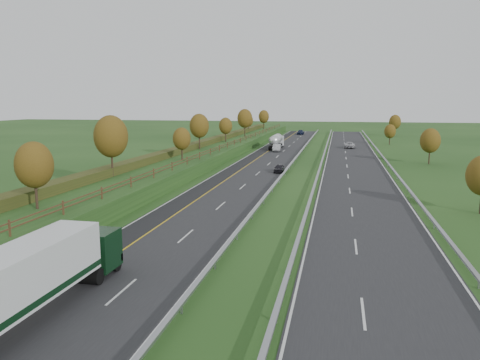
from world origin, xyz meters
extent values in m
plane|color=#1E4017|center=(8.00, 55.00, 0.00)|extent=(400.00, 400.00, 0.00)
cube|color=#242427|center=(0.00, 60.00, 0.02)|extent=(10.50, 200.00, 0.04)
cube|color=#242427|center=(16.50, 60.00, 0.02)|extent=(10.50, 200.00, 0.04)
cube|color=black|center=(-3.75, 60.00, 0.02)|extent=(3.00, 200.00, 0.04)
cube|color=silver|center=(-5.05, 60.00, 0.05)|extent=(0.15, 200.00, 0.01)
cube|color=gold|center=(-2.25, 60.00, 0.05)|extent=(0.15, 200.00, 0.01)
cube|color=silver|center=(5.05, 60.00, 0.05)|extent=(0.15, 200.00, 0.01)
cube|color=silver|center=(11.45, 60.00, 0.05)|extent=(0.15, 200.00, 0.01)
cube|color=silver|center=(21.55, 60.00, 0.05)|extent=(0.15, 200.00, 0.01)
cube|color=silver|center=(1.25, -1.00, 0.05)|extent=(0.15, 4.00, 0.01)
cube|color=silver|center=(15.25, -1.00, 0.05)|extent=(0.15, 4.00, 0.01)
cube|color=silver|center=(1.25, 11.00, 0.05)|extent=(0.15, 4.00, 0.01)
cube|color=silver|center=(15.25, 11.00, 0.05)|extent=(0.15, 4.00, 0.01)
cube|color=silver|center=(1.25, 23.00, 0.05)|extent=(0.15, 4.00, 0.01)
cube|color=silver|center=(15.25, 23.00, 0.05)|extent=(0.15, 4.00, 0.01)
cube|color=silver|center=(1.25, 35.00, 0.05)|extent=(0.15, 4.00, 0.01)
cube|color=silver|center=(15.25, 35.00, 0.05)|extent=(0.15, 4.00, 0.01)
cube|color=silver|center=(1.25, 47.00, 0.05)|extent=(0.15, 4.00, 0.01)
cube|color=silver|center=(15.25, 47.00, 0.05)|extent=(0.15, 4.00, 0.01)
cube|color=silver|center=(1.25, 59.00, 0.05)|extent=(0.15, 4.00, 0.01)
cube|color=silver|center=(15.25, 59.00, 0.05)|extent=(0.15, 4.00, 0.01)
cube|color=silver|center=(1.25, 71.00, 0.05)|extent=(0.15, 4.00, 0.01)
cube|color=silver|center=(15.25, 71.00, 0.05)|extent=(0.15, 4.00, 0.01)
cube|color=silver|center=(1.25, 83.00, 0.05)|extent=(0.15, 4.00, 0.01)
cube|color=silver|center=(15.25, 83.00, 0.05)|extent=(0.15, 4.00, 0.01)
cube|color=silver|center=(1.25, 95.00, 0.05)|extent=(0.15, 4.00, 0.01)
cube|color=silver|center=(15.25, 95.00, 0.05)|extent=(0.15, 4.00, 0.01)
cube|color=silver|center=(1.25, 107.00, 0.05)|extent=(0.15, 4.00, 0.01)
cube|color=silver|center=(15.25, 107.00, 0.05)|extent=(0.15, 4.00, 0.01)
cube|color=silver|center=(1.25, 119.00, 0.05)|extent=(0.15, 4.00, 0.01)
cube|color=silver|center=(15.25, 119.00, 0.05)|extent=(0.15, 4.00, 0.01)
cube|color=silver|center=(1.25, 131.00, 0.05)|extent=(0.15, 4.00, 0.01)
cube|color=silver|center=(15.25, 131.00, 0.05)|extent=(0.15, 4.00, 0.01)
cube|color=silver|center=(1.25, 143.00, 0.05)|extent=(0.15, 4.00, 0.01)
cube|color=silver|center=(15.25, 143.00, 0.05)|extent=(0.15, 4.00, 0.01)
cube|color=silver|center=(1.25, 155.00, 0.05)|extent=(0.15, 4.00, 0.01)
cube|color=silver|center=(15.25, 155.00, 0.05)|extent=(0.15, 4.00, 0.01)
cube|color=#1E4017|center=(-13.00, 60.00, 1.00)|extent=(12.00, 200.00, 2.00)
cube|color=#2F3917|center=(-15.00, 60.00, 2.55)|extent=(2.20, 180.00, 1.10)
cube|color=#422B19|center=(-8.50, 60.00, 2.55)|extent=(0.08, 184.00, 0.10)
cube|color=#422B19|center=(-8.50, 60.00, 2.95)|extent=(0.08, 184.00, 0.10)
cube|color=#422B19|center=(-8.50, 2.00, 2.60)|extent=(0.12, 0.12, 1.20)
cube|color=#422B19|center=(-8.50, 8.50, 2.60)|extent=(0.12, 0.12, 1.20)
cube|color=#422B19|center=(-8.50, 15.00, 2.60)|extent=(0.12, 0.12, 1.20)
cube|color=#422B19|center=(-8.50, 21.50, 2.60)|extent=(0.12, 0.12, 1.20)
cube|color=#422B19|center=(-8.50, 28.00, 2.60)|extent=(0.12, 0.12, 1.20)
cube|color=#422B19|center=(-8.50, 34.50, 2.60)|extent=(0.12, 0.12, 1.20)
cube|color=#422B19|center=(-8.50, 41.00, 2.60)|extent=(0.12, 0.12, 1.20)
cube|color=#422B19|center=(-8.50, 47.50, 2.60)|extent=(0.12, 0.12, 1.20)
cube|color=#422B19|center=(-8.50, 54.00, 2.60)|extent=(0.12, 0.12, 1.20)
cube|color=#422B19|center=(-8.50, 60.50, 2.60)|extent=(0.12, 0.12, 1.20)
cube|color=#422B19|center=(-8.50, 67.00, 2.60)|extent=(0.12, 0.12, 1.20)
cube|color=#422B19|center=(-8.50, 73.50, 2.60)|extent=(0.12, 0.12, 1.20)
cube|color=#422B19|center=(-8.50, 80.00, 2.60)|extent=(0.12, 0.12, 1.20)
cube|color=#422B19|center=(-8.50, 86.50, 2.60)|extent=(0.12, 0.12, 1.20)
cube|color=#422B19|center=(-8.50, 93.00, 2.60)|extent=(0.12, 0.12, 1.20)
cube|color=#422B19|center=(-8.50, 99.50, 2.60)|extent=(0.12, 0.12, 1.20)
cube|color=#422B19|center=(-8.50, 106.00, 2.60)|extent=(0.12, 0.12, 1.20)
cube|color=#422B19|center=(-8.50, 112.50, 2.60)|extent=(0.12, 0.12, 1.20)
cube|color=#422B19|center=(-8.50, 119.00, 2.60)|extent=(0.12, 0.12, 1.20)
cube|color=#422B19|center=(-8.50, 125.50, 2.60)|extent=(0.12, 0.12, 1.20)
cube|color=#422B19|center=(-8.50, 132.00, 2.60)|extent=(0.12, 0.12, 1.20)
cube|color=#422B19|center=(-8.50, 138.50, 2.60)|extent=(0.12, 0.12, 1.20)
cube|color=#422B19|center=(-8.50, 145.00, 2.60)|extent=(0.12, 0.12, 1.20)
cube|color=#422B19|center=(-8.50, 151.50, 2.60)|extent=(0.12, 0.12, 1.20)
cube|color=gray|center=(5.70, 60.00, 0.62)|extent=(0.32, 200.00, 0.18)
cube|color=gray|center=(5.70, -3.00, 0.28)|extent=(0.10, 0.14, 0.56)
cube|color=gray|center=(5.70, 4.00, 0.28)|extent=(0.10, 0.14, 0.56)
cube|color=gray|center=(5.70, 11.00, 0.28)|extent=(0.10, 0.14, 0.56)
cube|color=gray|center=(5.70, 18.00, 0.28)|extent=(0.10, 0.14, 0.56)
cube|color=gray|center=(5.70, 25.00, 0.28)|extent=(0.10, 0.14, 0.56)
cube|color=gray|center=(5.70, 32.00, 0.28)|extent=(0.10, 0.14, 0.56)
cube|color=gray|center=(5.70, 39.00, 0.28)|extent=(0.10, 0.14, 0.56)
cube|color=gray|center=(5.70, 46.00, 0.28)|extent=(0.10, 0.14, 0.56)
cube|color=gray|center=(5.70, 53.00, 0.28)|extent=(0.10, 0.14, 0.56)
cube|color=gray|center=(5.70, 60.00, 0.28)|extent=(0.10, 0.14, 0.56)
cube|color=gray|center=(5.70, 67.00, 0.28)|extent=(0.10, 0.14, 0.56)
cube|color=gray|center=(5.70, 74.00, 0.28)|extent=(0.10, 0.14, 0.56)
cube|color=gray|center=(5.70, 81.00, 0.28)|extent=(0.10, 0.14, 0.56)
cube|color=gray|center=(5.70, 88.00, 0.28)|extent=(0.10, 0.14, 0.56)
cube|color=gray|center=(5.70, 95.00, 0.28)|extent=(0.10, 0.14, 0.56)
cube|color=gray|center=(5.70, 102.00, 0.28)|extent=(0.10, 0.14, 0.56)
cube|color=gray|center=(5.70, 109.00, 0.28)|extent=(0.10, 0.14, 0.56)
cube|color=gray|center=(5.70, 116.00, 0.28)|extent=(0.10, 0.14, 0.56)
cube|color=gray|center=(5.70, 123.00, 0.28)|extent=(0.10, 0.14, 0.56)
cube|color=gray|center=(5.70, 130.00, 0.28)|extent=(0.10, 0.14, 0.56)
cube|color=gray|center=(5.70, 137.00, 0.28)|extent=(0.10, 0.14, 0.56)
cube|color=gray|center=(5.70, 144.00, 0.28)|extent=(0.10, 0.14, 0.56)
cube|color=gray|center=(5.70, 151.00, 0.28)|extent=(0.10, 0.14, 0.56)
cube|color=gray|center=(5.70, 158.00, 0.28)|extent=(0.10, 0.14, 0.56)
cube|color=gray|center=(10.80, 60.00, 0.62)|extent=(0.32, 200.00, 0.18)
cube|color=gray|center=(10.80, -3.00, 0.28)|extent=(0.10, 0.14, 0.56)
cube|color=gray|center=(10.80, 4.00, 0.28)|extent=(0.10, 0.14, 0.56)
cube|color=gray|center=(10.80, 11.00, 0.28)|extent=(0.10, 0.14, 0.56)
cube|color=gray|center=(10.80, 18.00, 0.28)|extent=(0.10, 0.14, 0.56)
cube|color=gray|center=(10.80, 25.00, 0.28)|extent=(0.10, 0.14, 0.56)
cube|color=gray|center=(10.80, 32.00, 0.28)|extent=(0.10, 0.14, 0.56)
cube|color=gray|center=(10.80, 39.00, 0.28)|extent=(0.10, 0.14, 0.56)
cube|color=gray|center=(10.80, 46.00, 0.28)|extent=(0.10, 0.14, 0.56)
cube|color=gray|center=(10.80, 53.00, 0.28)|extent=(0.10, 0.14, 0.56)
cube|color=gray|center=(10.80, 60.00, 0.28)|extent=(0.10, 0.14, 0.56)
cube|color=gray|center=(10.80, 67.00, 0.28)|extent=(0.10, 0.14, 0.56)
cube|color=gray|center=(10.80, 74.00, 0.28)|extent=(0.10, 0.14, 0.56)
cube|color=gray|center=(10.80, 81.00, 0.28)|extent=(0.10, 0.14, 0.56)
cube|color=gray|center=(10.80, 88.00, 0.28)|extent=(0.10, 0.14, 0.56)
cube|color=gray|center=(10.80, 95.00, 0.28)|extent=(0.10, 0.14, 0.56)
cube|color=gray|center=(10.80, 102.00, 0.28)|extent=(0.10, 0.14, 0.56)
cube|color=gray|center=(10.80, 109.00, 0.28)|extent=(0.10, 0.14, 0.56)
cube|color=gray|center=(10.80, 116.00, 0.28)|extent=(0.10, 0.14, 0.56)
cube|color=gray|center=(10.80, 123.00, 0.28)|extent=(0.10, 0.14, 0.56)
cube|color=gray|center=(10.80, 130.00, 0.28)|extent=(0.10, 0.14, 0.56)
cube|color=gray|center=(10.80, 137.00, 0.28)|extent=(0.10, 0.14, 0.56)
cube|color=gray|center=(10.80, 144.00, 0.28)|extent=(0.10, 0.14, 0.56)
cube|color=gray|center=(10.80, 151.00, 0.28)|extent=(0.10, 0.14, 0.56)
cube|color=gray|center=(10.80, 158.00, 0.28)|extent=(0.10, 0.14, 0.56)
cube|color=gray|center=(22.30, 60.00, 0.62)|extent=(0.32, 200.00, 0.18)
cube|color=gray|center=(22.30, 4.00, 0.28)|extent=(0.10, 0.14, 0.56)
cube|color=gray|center=(22.30, 18.00, 0.28)|extent=(0.10, 0.14, 0.56)
cube|color=gray|center=(22.30, 32.00, 0.28)|extent=(0.10, 0.14, 0.56)
cube|color=gray|center=(22.30, 46.00, 0.28)|extent=(0.10, 0.14, 0.56)
cube|color=gray|center=(22.30, 60.00, 0.28)|extent=(0.10, 0.14, 0.56)
cube|color=gray|center=(22.30, 74.00, 0.28)|extent=(0.10, 0.14, 0.56)
cube|color=gray|center=(22.30, 88.00, 0.28)|extent=(0.10, 0.14, 0.56)
cube|color=gray|center=(22.30, 102.00, 0.28)|extent=(0.10, 0.14, 0.56)
cube|color=gray|center=(22.30, 116.00, 0.28)|extent=(0.10, 0.14, 0.56)
cube|color=gray|center=(22.30, 130.00, 0.28)|extent=(0.10, 0.14, 0.56)
cube|color=gray|center=(22.30, 144.00, 0.28)|extent=(0.10, 0.14, 0.56)
cube|color=gray|center=(22.30, 158.00, 0.28)|extent=(0.10, 0.14, 0.56)
cylinder|color=#2D2116|center=(-12.00, 10.00, 3.21)|extent=(0.24, 0.24, 2.43)
ellipsoid|color=#4D3711|center=(-12.00, 10.00, 5.89)|extent=(3.24, 3.24, 4.05)
cylinder|color=#2D2116|center=(-14.00, 28.00, 3.58)|extent=(0.24, 0.24, 3.15)
ellipsoid|color=#4D3711|center=(-14.00, 28.00, 7.04)|extent=(4.20, 4.20, 5.25)
cylinder|color=#2D2116|center=(-11.00, 46.00, 3.08)|extent=(0.24, 0.24, 2.16)
ellipsoid|color=#4D3711|center=(-11.00, 46.00, 5.46)|extent=(2.88, 2.88, 3.60)
cylinder|color=#2D2116|center=(-13.50, 64.00, 3.44)|extent=(0.24, 0.24, 2.88)
ellipsoid|color=#4D3711|center=(-13.50, 64.00, 6.61)|extent=(3.84, 3.84, 4.80)
cylinder|color=#2D2116|center=(-12.50, 82.00, 3.17)|extent=(0.24, 0.24, 2.34)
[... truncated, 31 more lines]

